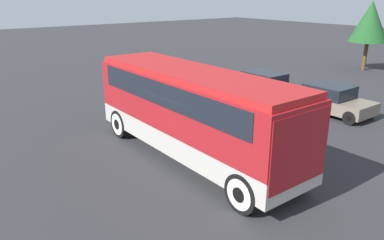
# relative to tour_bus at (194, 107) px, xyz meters

# --- Properties ---
(ground_plane) EXTENTS (120.00, 120.00, 0.00)m
(ground_plane) POSITION_rel_tour_bus_xyz_m (-0.10, 0.00, -1.96)
(ground_plane) COLOR #2D2D30
(tour_bus) EXTENTS (9.23, 2.51, 3.25)m
(tour_bus) POSITION_rel_tour_bus_xyz_m (0.00, 0.00, 0.00)
(tour_bus) COLOR #B7B2A8
(tour_bus) RESTS_ON ground_plane
(parked_car_near) EXTENTS (4.37, 1.80, 1.48)m
(parked_car_near) POSITION_rel_tour_bus_xyz_m (-4.08, 8.35, -1.22)
(parked_car_near) COLOR navy
(parked_car_near) RESTS_ON ground_plane
(parked_car_mid) EXTENTS (4.54, 1.81, 1.33)m
(parked_car_mid) POSITION_rel_tour_bus_xyz_m (-4.33, 4.91, -1.28)
(parked_car_mid) COLOR #BCBCC1
(parked_car_mid) RESTS_ON ground_plane
(parked_car_far) EXTENTS (4.04, 1.98, 1.42)m
(parked_car_far) POSITION_rel_tour_bus_xyz_m (-0.20, 8.79, -1.26)
(parked_car_far) COLOR #7A6B5B
(parked_car_far) RESTS_ON ground_plane
(tree_left) EXTENTS (2.84, 2.84, 5.22)m
(tree_left) POSITION_rel_tour_bus_xyz_m (-5.00, 20.67, 1.73)
(tree_left) COLOR brown
(tree_left) RESTS_ON ground_plane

